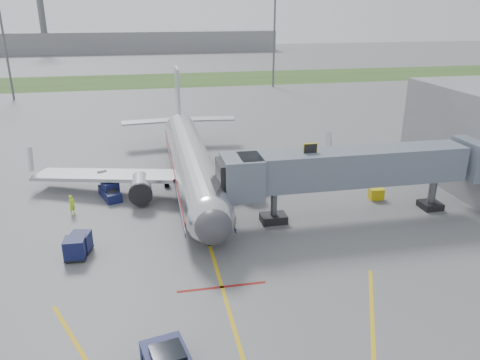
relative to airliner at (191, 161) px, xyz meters
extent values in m
plane|color=#565659|center=(0.00, -15.25, -2.65)|extent=(400.00, 400.00, 0.00)
cube|color=#2D4C1E|center=(0.00, 74.75, -2.64)|extent=(300.00, 25.00, 0.01)
cube|color=gold|center=(0.00, -17.25, -2.64)|extent=(0.25, 50.00, 0.01)
cube|color=maroon|center=(0.00, -19.25, -2.64)|extent=(6.00, 0.25, 0.01)
cylinder|color=silver|center=(0.00, -0.25, 0.05)|extent=(3.80, 28.00, 3.80)
sphere|color=silver|center=(0.00, -14.25, 0.05)|extent=(3.80, 3.80, 3.80)
sphere|color=#38383D|center=(0.00, -15.55, 0.05)|extent=(2.74, 2.74, 2.74)
cube|color=black|center=(0.00, -14.65, 0.60)|extent=(2.20, 1.20, 0.55)
cone|color=silver|center=(0.00, 16.25, 0.05)|extent=(3.80, 5.00, 3.80)
cube|color=#B7BAC1|center=(0.00, 15.75, 4.05)|extent=(0.35, 4.20, 7.00)
cube|color=#B7BAC1|center=(-8.50, -0.25, -0.85)|extent=(15.10, 8.59, 1.13)
cube|color=#B7BAC1|center=(8.50, -0.25, -0.85)|extent=(15.10, 8.59, 1.13)
cylinder|color=silver|center=(-5.20, -3.25, -1.30)|extent=(2.10, 3.60, 2.10)
cylinder|color=silver|center=(5.20, -3.25, -1.30)|extent=(2.10, 3.60, 2.10)
cube|color=maroon|center=(1.92, -0.25, -0.30)|extent=(0.05, 28.00, 0.45)
cube|color=navy|center=(1.92, -0.25, -1.20)|extent=(0.05, 28.00, 0.35)
cylinder|color=black|center=(0.00, -13.25, -2.35)|extent=(0.28, 0.70, 0.70)
cylinder|color=black|center=(-2.60, 0.25, -2.20)|extent=(0.50, 1.00, 1.00)
cylinder|color=black|center=(2.60, 0.25, -2.20)|extent=(0.50, 1.00, 1.00)
cube|color=slate|center=(13.00, -10.25, 1.95)|extent=(20.00, 3.00, 3.00)
cube|color=slate|center=(3.20, -10.25, 1.75)|extent=(3.20, 3.60, 3.40)
cube|color=black|center=(2.00, -10.25, 1.75)|extent=(1.60, 3.00, 2.80)
cube|color=gold|center=(9.00, -10.25, 3.75)|extent=(1.20, 0.15, 1.00)
cylinder|color=#595B60|center=(6.00, -10.25, -1.10)|extent=(0.56, 0.56, 3.10)
cube|color=black|center=(6.00, -10.25, -2.30)|extent=(2.20, 1.60, 0.70)
cylinder|color=#595B60|center=(21.00, -10.25, -1.10)|extent=(0.70, 0.70, 3.10)
cube|color=black|center=(21.00, -10.25, -2.35)|extent=(1.80, 1.80, 0.60)
cube|color=slate|center=(25.00, -10.25, 1.95)|extent=(3.00, 4.00, 3.40)
cylinder|color=#595B60|center=(-30.00, 54.75, 7.35)|extent=(0.44, 0.44, 20.00)
cylinder|color=#595B60|center=(25.00, 59.75, 7.35)|extent=(0.44, 0.44, 20.00)
cube|color=slate|center=(-10.00, 154.75, 1.35)|extent=(120.00, 14.00, 8.00)
cylinder|color=#595B60|center=(-40.00, 149.75, 11.35)|extent=(2.40, 2.40, 28.00)
cube|color=black|center=(-3.92, -26.51, -1.40)|extent=(1.89, 1.89, 0.50)
cylinder|color=black|center=(-5.06, -25.44, -2.25)|extent=(0.38, 0.82, 0.80)
cylinder|color=black|center=(-3.31, -25.06, -2.25)|extent=(0.38, 0.82, 0.80)
cube|color=#0B1734|center=(-8.11, -1.68, -1.79)|extent=(1.85, 1.85, 1.40)
cube|color=black|center=(-8.11, -1.68, -2.48)|extent=(1.91, 1.91, 0.11)
cylinder|color=black|center=(-8.37, -2.40, -2.52)|extent=(0.29, 0.31, 0.25)
cylinder|color=black|center=(-7.39, -1.95, -2.52)|extent=(0.29, 0.31, 0.25)
cylinder|color=black|center=(-8.82, -1.41, -2.52)|extent=(0.29, 0.31, 0.25)
cylinder|color=black|center=(-7.84, -0.97, -2.52)|extent=(0.29, 0.31, 0.25)
cube|color=#0B1734|center=(-9.98, -13.43, -1.74)|extent=(1.53, 1.53, 1.48)
cube|color=black|center=(-9.98, -13.43, -2.47)|extent=(1.58, 1.58, 0.11)
cylinder|color=black|center=(-10.57, -13.98, -2.51)|extent=(0.22, 0.27, 0.27)
cylinder|color=black|center=(-9.43, -14.02, -2.51)|extent=(0.22, 0.27, 0.27)
cylinder|color=black|center=(-10.53, -12.84, -2.51)|extent=(0.22, 0.27, 0.27)
cylinder|color=black|center=(-9.39, -12.88, -2.51)|extent=(0.22, 0.27, 0.27)
cube|color=#0B1734|center=(-9.69, -12.44, -1.78)|extent=(1.68, 1.68, 1.42)
cube|color=black|center=(-9.69, -12.44, -2.48)|extent=(1.74, 1.74, 0.11)
cylinder|color=black|center=(-10.35, -12.86, -2.52)|extent=(0.25, 0.29, 0.26)
cylinder|color=black|center=(-9.27, -13.09, -2.52)|extent=(0.25, 0.29, 0.26)
cylinder|color=black|center=(-10.12, -11.78, -2.52)|extent=(0.25, 0.29, 0.26)
cylinder|color=black|center=(-9.04, -12.01, -2.52)|extent=(0.25, 0.29, 0.26)
cube|color=#0B1734|center=(-8.16, -1.87, -2.20)|extent=(2.48, 3.82, 0.89)
cube|color=black|center=(-8.33, -1.40, -1.26)|extent=(2.15, 4.07, 1.40)
cylinder|color=black|center=(-8.21, -3.25, -2.37)|extent=(0.39, 0.60, 0.55)
cylinder|color=black|center=(-7.28, -2.92, -2.37)|extent=(0.39, 0.60, 0.55)
cylinder|color=black|center=(-9.05, -0.81, -2.37)|extent=(0.39, 0.60, 0.55)
cylinder|color=black|center=(-8.12, -0.49, -2.37)|extent=(0.39, 0.60, 0.55)
cube|color=gold|center=(17.10, -7.25, -2.12)|extent=(1.37, 0.96, 1.06)
cylinder|color=black|center=(16.66, -7.22, -2.51)|extent=(0.19, 0.27, 0.26)
cylinder|color=black|center=(17.54, -7.27, -2.51)|extent=(0.19, 0.27, 0.26)
imported|color=#B7ED1B|center=(-11.23, -5.11, -1.74)|extent=(0.72, 0.79, 1.81)
camera|label=1|loc=(-4.10, -45.63, 14.93)|focal=35.00mm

